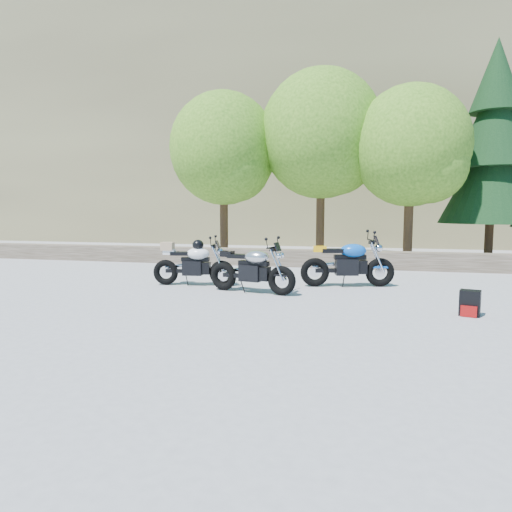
# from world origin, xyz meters

# --- Properties ---
(ground) EXTENTS (90.00, 90.00, 0.00)m
(ground) POSITION_xyz_m (0.00, 0.00, 0.00)
(ground) COLOR gray
(ground) RESTS_ON ground
(stone_wall) EXTENTS (22.00, 0.55, 0.50)m
(stone_wall) POSITION_xyz_m (0.00, 5.50, 0.25)
(stone_wall) COLOR #483E30
(stone_wall) RESTS_ON ground
(hillside) EXTENTS (80.00, 30.00, 15.00)m
(hillside) POSITION_xyz_m (3.00, 28.00, 7.50)
(hillside) COLOR brown
(hillside) RESTS_ON ground
(tree_decid_left) EXTENTS (3.67, 3.67, 5.62)m
(tree_decid_left) POSITION_xyz_m (-2.39, 7.14, 3.63)
(tree_decid_left) COLOR #382314
(tree_decid_left) RESTS_ON ground
(tree_decid_mid) EXTENTS (4.08, 4.08, 6.24)m
(tree_decid_mid) POSITION_xyz_m (0.91, 7.54, 4.04)
(tree_decid_mid) COLOR #382314
(tree_decid_mid) RESTS_ON ground
(tree_decid_right) EXTENTS (3.54, 3.54, 5.41)m
(tree_decid_right) POSITION_xyz_m (3.71, 6.94, 3.50)
(tree_decid_right) COLOR #382314
(tree_decid_right) RESTS_ON ground
(conifer_near) EXTENTS (3.17, 3.17, 7.06)m
(conifer_near) POSITION_xyz_m (6.20, 8.20, 3.68)
(conifer_near) COLOR #382314
(conifer_near) RESTS_ON ground
(silver_bike) EXTENTS (1.91, 0.68, 0.97)m
(silver_bike) POSITION_xyz_m (0.14, 0.93, 0.47)
(silver_bike) COLOR black
(silver_bike) RESTS_ON ground
(white_bike) EXTENTS (1.86, 0.59, 1.03)m
(white_bike) POSITION_xyz_m (-1.37, 1.50, 0.51)
(white_bike) COLOR black
(white_bike) RESTS_ON ground
(blue_bike) EXTENTS (2.05, 0.76, 1.04)m
(blue_bike) POSITION_xyz_m (2.00, 2.17, 0.51)
(blue_bike) COLOR black
(blue_bike) RESTS_ON ground
(backpack) EXTENTS (0.35, 0.33, 0.41)m
(backpack) POSITION_xyz_m (4.02, -0.20, 0.20)
(backpack) COLOR black
(backpack) RESTS_ON ground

